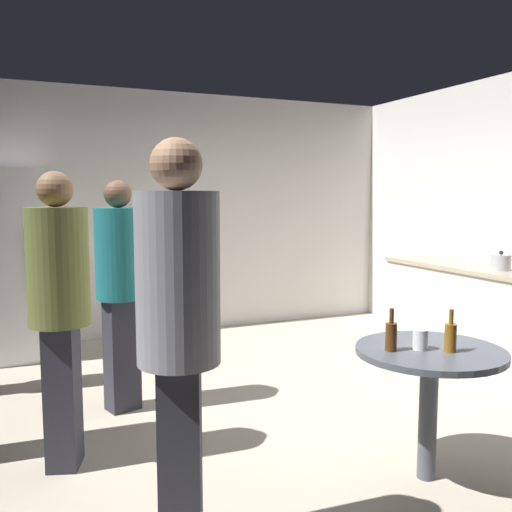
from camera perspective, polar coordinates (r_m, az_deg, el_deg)
The scene contains 12 objects.
ground_plane at distance 4.23m, azimuth 2.04°, elevation -16.13°, with size 5.20×5.20×0.10m, color #B2A893.
wall_back at distance 6.39m, azimuth -8.08°, elevation 4.30°, with size 5.32×0.06×2.70m, color silver.
refrigerator at distance 5.77m, azimuth -24.22°, elevation -0.87°, with size 0.70×0.68×1.80m.
kitchen_counter at distance 5.69m, azimuth 21.58°, elevation -5.43°, with size 0.64×2.00×0.90m.
kettle at distance 5.36m, azimuth 23.82°, elevation -0.60°, with size 0.24×0.17×0.18m.
foreground_table at distance 3.22m, azimuth 17.37°, elevation -10.83°, with size 0.80×0.80×0.73m.
beer_bottle_amber at distance 3.14m, azimuth 19.32°, elevation -7.78°, with size 0.06×0.06×0.23m.
beer_bottle_brown at distance 3.07m, azimuth 13.69°, elevation -7.91°, with size 0.06×0.06×0.23m.
plastic_cup_white at distance 3.14m, azimuth 16.49°, elevation -8.21°, with size 0.08×0.08×0.11m, color white.
person_in_gray_shirt at distance 2.29m, azimuth -7.94°, elevation -6.69°, with size 0.44×0.44×1.79m.
person_in_teal_shirt at distance 4.10m, azimuth -13.78°, elevation -2.15°, with size 0.42×0.42×1.67m.
person_in_olive_shirt at distance 3.31m, azimuth -19.53°, elevation -4.00°, with size 0.43×0.43×1.69m.
Camera 1 is at (-1.68, -3.53, 1.56)m, focal length 39.02 mm.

